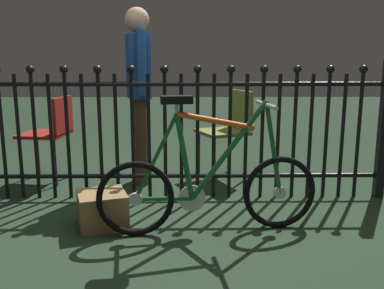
{
  "coord_description": "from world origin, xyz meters",
  "views": [
    {
      "loc": [
        0.08,
        -2.72,
        1.15
      ],
      "look_at": [
        0.11,
        0.21,
        0.55
      ],
      "focal_mm": 39.58,
      "sensor_mm": 36.0,
      "label": 1
    }
  ],
  "objects": [
    {
      "name": "iron_fence",
      "position": [
        -0.06,
        0.69,
        0.58
      ],
      "size": [
        3.45,
        0.07,
        1.13
      ],
      "color": "black",
      "rests_on": "ground"
    },
    {
      "name": "chair_olive",
      "position": [
        0.49,
        1.31,
        0.52
      ],
      "size": [
        0.55,
        0.55,
        0.84
      ],
      "color": "black",
      "rests_on": "ground"
    },
    {
      "name": "person_visitor",
      "position": [
        -0.36,
        1.11,
        0.94
      ],
      "size": [
        0.25,
        0.46,
        1.58
      ],
      "color": "#4C3823",
      "rests_on": "ground"
    },
    {
      "name": "display_crate",
      "position": [
        -0.51,
        0.07,
        0.12
      ],
      "size": [
        0.4,
        0.4,
        0.24
      ],
      "primitive_type": "cube",
      "rotation": [
        0.0,
        0.0,
        0.32
      ],
      "color": "olive",
      "rests_on": "ground"
    },
    {
      "name": "bicycle",
      "position": [
        0.22,
        -0.04,
        0.32
      ],
      "size": [
        1.47,
        0.4,
        0.92
      ],
      "color": "black",
      "rests_on": "ground"
    },
    {
      "name": "chair_red",
      "position": [
        -1.18,
        1.18,
        0.5
      ],
      "size": [
        0.46,
        0.45,
        0.8
      ],
      "color": "black",
      "rests_on": "ground"
    },
    {
      "name": "ground_plane",
      "position": [
        0.0,
        0.0,
        0.0
      ],
      "size": [
        20.0,
        20.0,
        0.0
      ],
      "primitive_type": "plane",
      "color": "#223524"
    }
  ]
}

